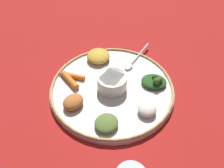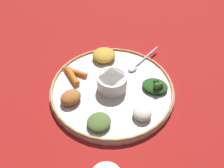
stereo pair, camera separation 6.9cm
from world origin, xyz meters
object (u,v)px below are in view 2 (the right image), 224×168
spoon (139,63)px  carrot_near_spoon (74,72)px  center_bowl (112,82)px  greens_pile (155,86)px  carrot_outer (71,75)px

spoon → carrot_near_spoon: bearing=165.5°
center_bowl → spoon: (0.13, 0.05, -0.02)m
spoon → greens_pile: (-0.02, -0.12, 0.01)m
carrot_near_spoon → greens_pile: bearing=-41.9°
spoon → greens_pile: greens_pile is taller
center_bowl → spoon: 0.14m
greens_pile → carrot_near_spoon: size_ratio=1.24×
greens_pile → carrot_outer: greens_pile is taller
carrot_near_spoon → carrot_outer: (-0.01, -0.01, 0.00)m
carrot_near_spoon → carrot_outer: bearing=-141.1°
spoon → carrot_outer: bearing=169.2°
center_bowl → carrot_near_spoon: (-0.08, 0.11, -0.02)m
center_bowl → carrot_near_spoon: 0.13m
center_bowl → spoon: center_bowl is taller
carrot_outer → spoon: bearing=-10.8°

